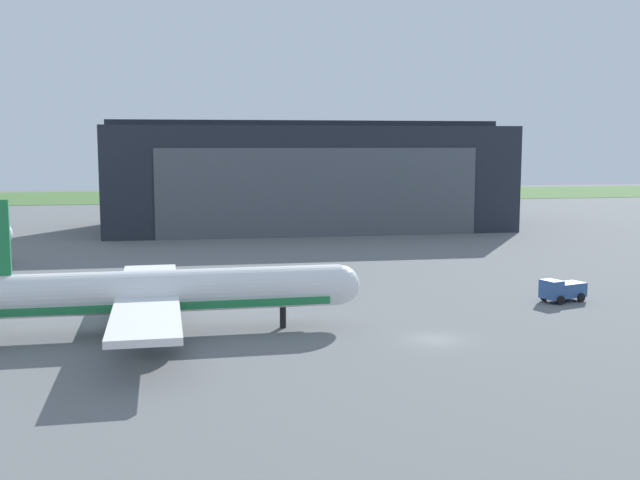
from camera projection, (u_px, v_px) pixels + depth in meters
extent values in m
plane|color=slate|center=(435.00, 339.00, 64.71)|extent=(440.00, 440.00, 0.00)
cube|color=#466E34|center=(250.00, 195.00, 240.16)|extent=(440.00, 56.00, 0.08)
cube|color=#232833|center=(306.00, 177.00, 149.86)|extent=(74.26, 32.06, 19.32)
cube|color=#4C515B|center=(320.00, 193.00, 134.29)|extent=(56.44, 0.30, 15.46)
cube|color=#232833|center=(305.00, 124.00, 148.57)|extent=(74.26, 7.69, 1.20)
sphere|color=silver|center=(0.00, 234.00, 102.60)|extent=(3.34, 3.34, 3.34)
cylinder|color=white|center=(155.00, 291.00, 66.21)|extent=(32.54, 4.44, 3.65)
sphere|color=white|center=(340.00, 284.00, 69.41)|extent=(3.51, 3.51, 3.51)
cube|color=#1E7A42|center=(156.00, 303.00, 66.34)|extent=(29.95, 4.41, 0.64)
cube|color=white|center=(146.00, 319.00, 57.94)|extent=(5.55, 14.98, 0.56)
cube|color=white|center=(149.00, 280.00, 74.34)|extent=(5.55, 14.98, 0.56)
cylinder|color=gray|center=(157.00, 331.00, 59.42)|extent=(3.52, 2.09, 2.01)
cylinder|color=gray|center=(158.00, 295.00, 73.51)|extent=(3.52, 2.09, 2.01)
cylinder|color=black|center=(283.00, 317.00, 68.73)|extent=(0.56, 0.56, 1.89)
cylinder|color=black|center=(140.00, 329.00, 64.44)|extent=(0.56, 0.56, 1.89)
cylinder|color=black|center=(141.00, 319.00, 68.17)|extent=(0.56, 0.56, 1.89)
cube|color=#335693|center=(551.00, 289.00, 79.28)|extent=(2.13, 2.49, 1.91)
cube|color=#335693|center=(568.00, 289.00, 80.44)|extent=(3.76, 3.03, 1.46)
cylinder|color=black|center=(544.00, 296.00, 80.48)|extent=(0.96, 0.54, 0.93)
cylinder|color=black|center=(561.00, 300.00, 78.49)|extent=(0.96, 0.54, 0.93)
cylinder|color=black|center=(564.00, 294.00, 81.85)|extent=(0.96, 0.54, 0.93)
cylinder|color=black|center=(581.00, 298.00, 79.85)|extent=(0.96, 0.54, 0.93)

